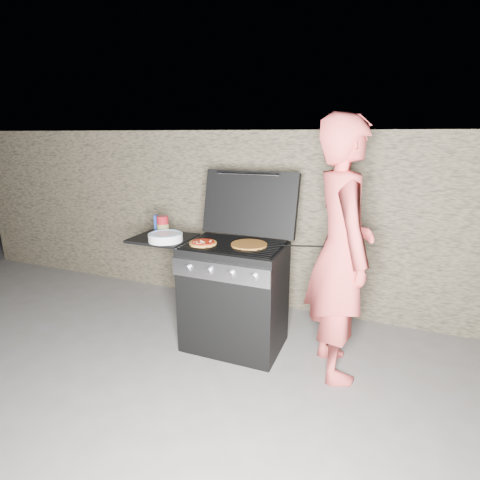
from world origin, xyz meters
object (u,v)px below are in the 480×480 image
at_px(gas_grill, 208,292).
at_px(sauce_jar, 163,225).
at_px(person, 341,252).
at_px(pizza_topped, 203,243).

height_order(gas_grill, sauce_jar, sauce_jar).
relative_size(gas_grill, sauce_jar, 8.36).
distance_m(sauce_jar, person, 1.57).
bearing_deg(gas_grill, person, -1.11).
height_order(sauce_jar, person, person).
bearing_deg(gas_grill, pizza_topped, -79.19).
bearing_deg(pizza_topped, gas_grill, 100.81).
bearing_deg(pizza_topped, person, 3.92).
distance_m(pizza_topped, sauce_jar, 0.54).
xyz_separation_m(sauce_jar, person, (1.57, -0.12, -0.03)).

